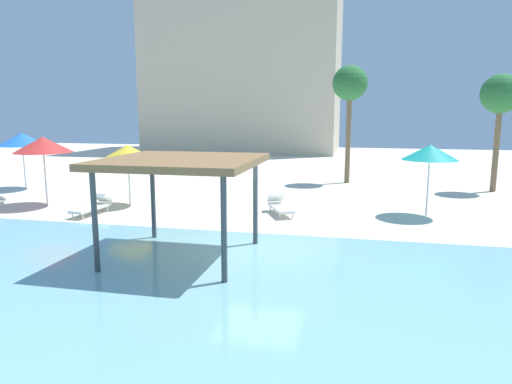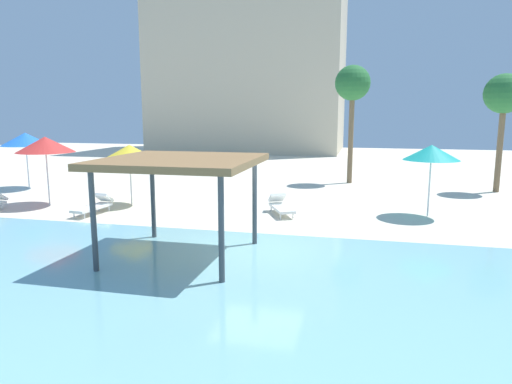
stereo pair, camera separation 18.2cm
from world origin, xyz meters
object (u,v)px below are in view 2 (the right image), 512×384
shade_pavilion (180,165)px  beach_umbrella_red_0 (45,145)px  lounge_chair_3 (281,206)px  palm_tree_0 (504,96)px  beach_umbrella_yellow_1 (129,152)px  lounge_chair_1 (95,205)px  beach_umbrella_blue_3 (25,139)px  palm_tree_1 (353,86)px  beach_umbrella_teal_2 (431,153)px

shade_pavilion → beach_umbrella_red_0: bearing=146.5°
lounge_chair_3 → palm_tree_0: bearing=102.9°
beach_umbrella_yellow_1 → palm_tree_0: palm_tree_0 is taller
beach_umbrella_yellow_1 → lounge_chair_1: 2.79m
lounge_chair_3 → shade_pavilion: bearing=-40.3°
beach_umbrella_blue_3 → lounge_chair_3: beach_umbrella_blue_3 is taller
beach_umbrella_red_0 → palm_tree_1: 15.60m
beach_umbrella_teal_2 → palm_tree_0: 7.99m
beach_umbrella_yellow_1 → lounge_chair_1: beach_umbrella_yellow_1 is taller
shade_pavilion → lounge_chair_3: 6.57m
beach_umbrella_teal_2 → palm_tree_0: size_ratio=0.47×
shade_pavilion → beach_umbrella_blue_3: 15.19m
beach_umbrella_red_0 → lounge_chair_1: bearing=-21.4°
palm_tree_0 → beach_umbrella_yellow_1: bearing=-156.0°
beach_umbrella_yellow_1 → palm_tree_1: palm_tree_1 is taller
beach_umbrella_blue_3 → palm_tree_1: 17.34m
beach_umbrella_yellow_1 → beach_umbrella_teal_2: bearing=2.7°
beach_umbrella_teal_2 → lounge_chair_3: 5.96m
beach_umbrella_teal_2 → shade_pavilion: bearing=-136.1°
beach_umbrella_teal_2 → beach_umbrella_red_0: bearing=-174.9°
beach_umbrella_teal_2 → lounge_chair_1: 12.97m
lounge_chair_3 → palm_tree_1: 10.38m
lounge_chair_3 → beach_umbrella_teal_2: bearing=73.9°
beach_umbrella_teal_2 → palm_tree_0: bearing=58.7°
beach_umbrella_blue_3 → palm_tree_0: size_ratio=0.50×
beach_umbrella_yellow_1 → palm_tree_1: bearing=44.0°
lounge_chair_1 → palm_tree_0: palm_tree_0 is taller
lounge_chair_3 → palm_tree_1: size_ratio=0.31×
shade_pavilion → palm_tree_1: 15.55m
lounge_chair_1 → palm_tree_0: 19.35m
beach_umbrella_yellow_1 → beach_umbrella_blue_3: size_ratio=0.89×
beach_umbrella_red_0 → lounge_chair_3: beach_umbrella_red_0 is taller
beach_umbrella_blue_3 → palm_tree_1: size_ratio=0.45×
beach_umbrella_red_0 → lounge_chair_1: beach_umbrella_red_0 is taller
shade_pavilion → beach_umbrella_yellow_1: shade_pavilion is taller
beach_umbrella_blue_3 → lounge_chair_3: size_ratio=1.46×
lounge_chair_1 → palm_tree_1: bearing=144.4°
lounge_chair_1 → palm_tree_0: (16.55, 9.04, 4.33)m
beach_umbrella_yellow_1 → palm_tree_0: bearing=24.0°
palm_tree_0 → lounge_chair_3: bearing=-141.9°
lounge_chair_3 → beach_umbrella_blue_3: bearing=-127.7°
palm_tree_0 → palm_tree_1: bearing=169.1°
shade_pavilion → palm_tree_0: 17.54m
beach_umbrella_red_0 → lounge_chair_3: (9.92, 0.48, -2.24)m
beach_umbrella_red_0 → beach_umbrella_teal_2: size_ratio=1.07×
lounge_chair_1 → beach_umbrella_blue_3: bearing=-118.3°
palm_tree_1 → beach_umbrella_teal_2: bearing=-68.0°
beach_umbrella_yellow_1 → palm_tree_0: 17.67m
lounge_chair_3 → palm_tree_0: palm_tree_0 is taller
beach_umbrella_blue_3 → palm_tree_0: 23.81m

